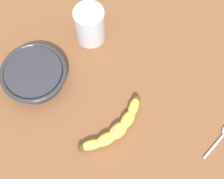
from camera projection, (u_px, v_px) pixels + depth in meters
wooden_tabletop at (121, 98)px, 77.39cm from camera, size 120.00×120.00×3.00cm
banana at (116, 128)px, 71.10cm from camera, size 15.99×12.62×3.28cm
smoothie_glass at (90, 26)px, 78.25cm from camera, size 7.67×7.67×10.45cm
ceramic_bowl at (35, 74)px, 75.38cm from camera, size 16.45×16.45×4.45cm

